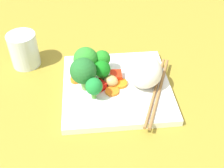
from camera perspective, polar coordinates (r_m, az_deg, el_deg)
ground_plane at (r=62.96cm, az=0.91°, el=-1.83°), size 110.00×110.00×2.00cm
square_plate at (r=61.76cm, az=0.92°, el=-0.65°), size 23.88×23.88×1.51cm
rice_mound at (r=59.61cm, az=6.44°, el=2.57°), size 10.22×10.04×6.97cm
broccoli_floret_0 at (r=62.67cm, az=-2.00°, el=5.01°), size 3.71×3.71×5.55cm
broccoli_floret_1 at (r=57.58cm, az=-5.81°, el=2.55°), size 5.43×5.43×7.68cm
broccoli_floret_2 at (r=61.91cm, az=-5.31°, el=4.93°), size 5.41×5.41×6.84cm
broccoli_floret_3 at (r=60.03cm, az=-2.03°, el=2.86°), size 3.62×3.62×5.31cm
broccoli_floret_4 at (r=56.12cm, az=-3.65°, el=-0.53°), size 3.48×3.48×5.07cm
carrot_slice_0 at (r=62.46cm, az=-7.33°, el=0.89°), size 2.81×2.81×0.75cm
carrot_slice_1 at (r=59.37cm, az=0.04°, el=-1.45°), size 3.91×3.91×0.50cm
carrot_slice_2 at (r=61.07cm, az=1.67°, el=0.08°), size 3.81×3.81×0.61cm
carrot_slice_3 at (r=62.04cm, az=-4.17°, el=0.69°), size 2.30×2.30×0.49cm
pepper_chunk_0 at (r=59.93cm, az=-2.51°, el=-0.26°), size 3.20×3.12×1.63cm
pepper_chunk_1 at (r=62.39cm, az=0.84°, el=1.66°), size 2.89×2.58×1.44cm
chicken_piece_0 at (r=60.60cm, az=-0.24°, el=0.81°), size 3.83×4.03×2.37cm
chopstick_pair at (r=60.27cm, az=9.12°, el=-1.23°), size 20.92×8.94×0.63cm
drinking_glass at (r=70.17cm, az=-17.31°, el=6.57°), size 6.67×6.67×8.17cm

